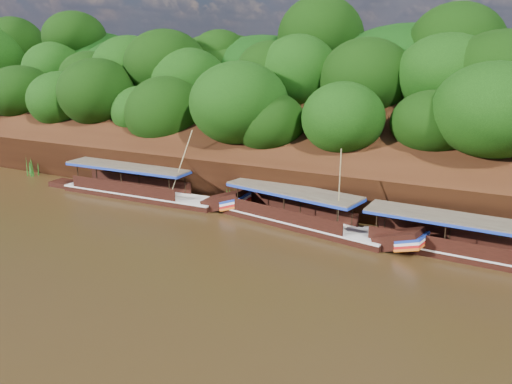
# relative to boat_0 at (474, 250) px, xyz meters

# --- Properties ---
(ground) EXTENTS (160.00, 160.00, 0.00)m
(ground) POSITION_rel_boat_0_xyz_m (-10.98, -6.73, -0.54)
(ground) COLOR black
(ground) RESTS_ON ground
(riverbank) EXTENTS (120.00, 30.06, 19.40)m
(riverbank) POSITION_rel_boat_0_xyz_m (-10.99, 15.99, 1.35)
(riverbank) COLOR black
(riverbank) RESTS_ON ground
(boat_0) EXTENTS (14.80, 3.24, 5.43)m
(boat_0) POSITION_rel_boat_0_xyz_m (0.00, 0.00, 0.00)
(boat_0) COLOR black
(boat_0) RESTS_ON ground
(boat_1) EXTENTS (14.98, 4.78, 6.57)m
(boat_1) POSITION_rel_boat_0_xyz_m (-10.33, 0.40, 0.04)
(boat_1) COLOR black
(boat_1) RESTS_ON ground
(boat_2) EXTENTS (17.17, 3.05, 6.40)m
(boat_2) POSITION_rel_boat_0_xyz_m (-24.90, 1.08, 0.07)
(boat_2) COLOR black
(boat_2) RESTS_ON ground
(reeds) EXTENTS (51.07, 2.60, 2.14)m
(reeds) POSITION_rel_boat_0_xyz_m (-14.45, 2.77, 0.36)
(reeds) COLOR #1E5E17
(reeds) RESTS_ON ground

